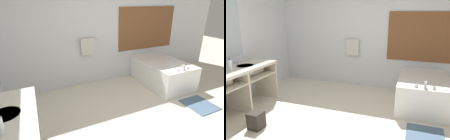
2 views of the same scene
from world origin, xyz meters
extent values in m
plane|color=beige|center=(0.00, 0.00, 0.00)|extent=(16.00, 16.00, 0.00)
cube|color=silver|center=(0.00, 2.23, 1.35)|extent=(7.40, 0.06, 2.70)
cube|color=brown|center=(1.39, 2.19, 1.30)|extent=(1.70, 0.02, 1.10)
cylinder|color=silver|center=(-0.30, 2.16, 1.15)|extent=(0.50, 0.02, 0.02)
cube|color=beige|center=(-0.30, 2.15, 0.98)|extent=(0.32, 0.04, 0.40)
cube|color=beige|center=(-1.87, -0.05, 0.83)|extent=(0.64, 1.65, 0.05)
cylinder|color=white|center=(-1.87, 0.20, 0.78)|extent=(0.31, 0.31, 0.15)
cube|color=beige|center=(-1.87, 0.75, 0.40)|extent=(0.59, 0.04, 0.80)
cylinder|color=beige|center=(-1.82, 0.36, 0.68)|extent=(0.13, 0.45, 0.13)
cube|color=white|center=(1.39, 1.44, 0.30)|extent=(0.94, 1.51, 0.60)
ellipsoid|color=white|center=(1.39, 1.44, 0.45)|extent=(0.68, 1.09, 0.30)
cube|color=silver|center=(1.39, 0.78, 0.66)|extent=(0.04, 0.07, 0.12)
sphere|color=silver|center=(1.25, 0.78, 0.63)|extent=(0.06, 0.06, 0.06)
sphere|color=silver|center=(1.53, 0.78, 0.63)|extent=(0.06, 0.06, 0.06)
cylinder|color=white|center=(-1.86, -0.15, 0.94)|extent=(0.07, 0.07, 0.19)
cube|color=slate|center=(1.44, 0.27, 0.01)|extent=(0.56, 0.61, 0.02)
camera|label=1|loc=(-1.48, -1.73, 2.01)|focal=28.00mm
camera|label=2|loc=(1.20, -2.99, 1.89)|focal=35.00mm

